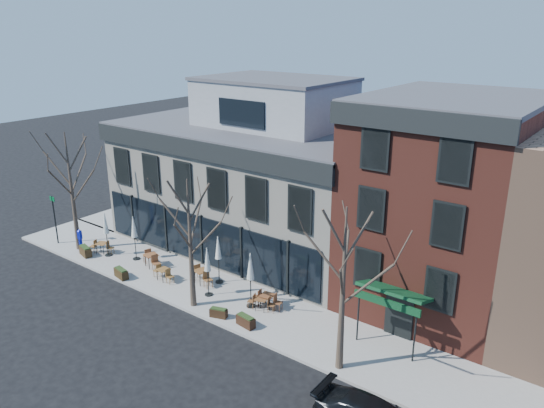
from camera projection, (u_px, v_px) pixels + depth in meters
The scene contains 25 objects.
ground at pixel (204, 267), 33.19m from camera, with size 120.00×120.00×0.00m, color black.
sidewalk_front at pixel (219, 295), 29.68m from camera, with size 33.50×4.70×0.15m, color gray.
sidewalk_side at pixel (157, 206), 44.11m from camera, with size 4.50×12.00×0.15m, color gray.
corner_building at pixel (255, 177), 35.43m from camera, with size 18.39×10.39×11.10m.
red_brick_building at pixel (446, 202), 27.70m from camera, with size 8.20×11.78×11.18m.
tree_corner at pixel (72, 190), 34.24m from camera, with size 3.93×3.98×7.92m.
tree_mid at pixel (190, 242), 27.29m from camera, with size 3.50×3.55×7.04m.
tree_right at pixel (343, 289), 22.08m from camera, with size 3.72×3.77×7.48m.
sign_pole at pixel (55, 217), 35.87m from camera, with size 0.50×0.10×3.40m.
call_box at pixel (80, 239), 35.18m from camera, with size 0.29×0.29×1.45m.
cafe_set_0 at pixel (102, 247), 34.73m from camera, with size 1.69×1.05×0.88m.
cafe_set_1 at pixel (151, 259), 32.81m from camera, with size 1.92×1.00×0.98m.
cafe_set_2 at pixel (163, 273), 31.09m from camera, with size 1.66×0.71×0.86m.
cafe_set_3 at pixel (202, 275), 30.72m from camera, with size 1.93×0.97×0.99m.
cafe_set_4 at pixel (261, 303), 27.87m from camera, with size 1.58×0.79×0.81m.
cafe_set_5 at pixel (267, 299), 28.09m from camera, with size 1.76×0.79×0.91m.
umbrella_0 at pixel (105, 226), 33.85m from camera, with size 0.47×0.47×2.95m.
umbrella_1 at pixel (134, 229), 33.32m from camera, with size 0.47×0.47×2.91m.
umbrella_2 at pixel (218, 250), 30.30m from camera, with size 0.46×0.46×2.89m.
umbrella_3 at pixel (207, 262), 28.86m from camera, with size 0.46×0.46×2.85m.
umbrella_4 at pixel (250, 269), 27.62m from camera, with size 0.50×0.50×3.10m.
planter_0 at pixel (85, 251), 34.43m from camera, with size 1.21×0.72×0.63m.
planter_1 at pixel (121, 273), 31.43m from camera, with size 1.12×0.61×0.59m.
planter_2 at pixel (219, 313), 27.23m from camera, with size 0.97×0.62×0.51m.
planter_3 at pixel (246, 321), 26.41m from camera, with size 1.09×0.56×0.58m.
Camera 1 is at (21.56, -21.44, 14.52)m, focal length 35.00 mm.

